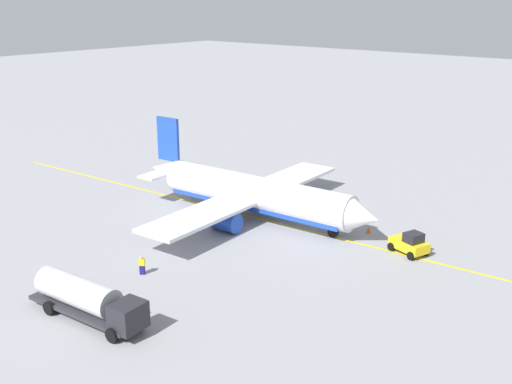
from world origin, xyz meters
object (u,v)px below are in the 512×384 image
fuel_tanker (87,299)px  pushback_tug (410,243)px  safety_cone_nose (369,230)px  refueling_worker (142,265)px  airplane (252,194)px

fuel_tanker → pushback_tug: 30.04m
fuel_tanker → safety_cone_nose: 30.25m
fuel_tanker → refueling_worker: fuel_tanker is taller
airplane → pushback_tug: airplane is taller
pushback_tug → safety_cone_nose: size_ratio=6.44×
airplane → safety_cone_nose: 13.18m
airplane → safety_cone_nose: size_ratio=48.48×
airplane → refueling_worker: (1.96, -17.47, -1.87)m
pushback_tug → refueling_worker: pushback_tug is taller
airplane → refueling_worker: bearing=-83.6°
pushback_tug → safety_cone_nose: bearing=158.4°
pushback_tug → fuel_tanker: bearing=-115.7°
pushback_tug → refueling_worker: bearing=-129.8°
fuel_tanker → pushback_tug: bearing=64.3°
refueling_worker → fuel_tanker: bearing=-68.9°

